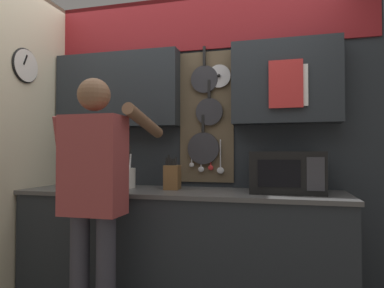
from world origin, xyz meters
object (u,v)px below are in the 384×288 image
(utensil_crock, at_px, (128,177))
(person, at_px, (94,186))
(microwave, at_px, (287,172))
(knife_block, at_px, (172,177))

(utensil_crock, distance_m, person, 0.59)
(microwave, distance_m, knife_block, 0.85)
(knife_block, xyz_separation_m, person, (-0.32, -0.59, -0.02))
(microwave, height_order, utensil_crock, utensil_crock)
(knife_block, relative_size, person, 0.16)
(utensil_crock, bearing_deg, knife_block, -0.26)
(microwave, height_order, knife_block, microwave)
(utensil_crock, bearing_deg, microwave, -0.10)
(microwave, relative_size, utensil_crock, 1.48)
(microwave, bearing_deg, utensil_crock, 179.90)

